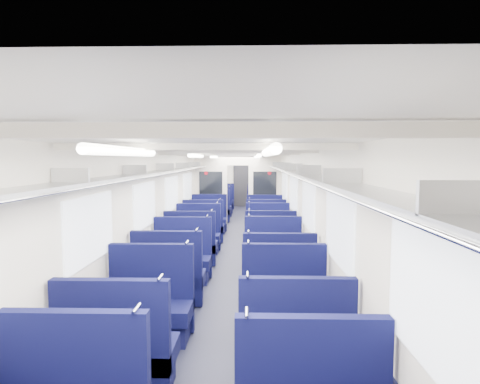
% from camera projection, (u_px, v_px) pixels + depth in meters
% --- Properties ---
extents(floor, '(2.80, 18.00, 0.01)m').
position_uv_depth(floor, '(234.00, 249.00, 9.70)').
color(floor, black).
rests_on(floor, ground).
extents(ceiling, '(2.80, 18.00, 0.01)m').
position_uv_depth(ceiling, '(233.00, 153.00, 9.50)').
color(ceiling, white).
rests_on(ceiling, wall_left).
extents(wall_left, '(0.02, 18.00, 2.35)m').
position_uv_depth(wall_left, '(176.00, 201.00, 9.63)').
color(wall_left, silver).
rests_on(wall_left, floor).
extents(dado_left, '(0.03, 17.90, 0.70)m').
position_uv_depth(dado_left, '(177.00, 235.00, 9.70)').
color(dado_left, black).
rests_on(dado_left, floor).
extents(wall_right, '(0.02, 18.00, 2.35)m').
position_uv_depth(wall_right, '(291.00, 202.00, 9.56)').
color(wall_right, silver).
rests_on(wall_right, floor).
extents(dado_right, '(0.03, 17.90, 0.70)m').
position_uv_depth(dado_right, '(290.00, 235.00, 9.63)').
color(dado_right, black).
rests_on(dado_right, floor).
extents(wall_far, '(2.80, 0.02, 2.35)m').
position_uv_depth(wall_far, '(242.00, 181.00, 18.56)').
color(wall_far, silver).
rests_on(wall_far, floor).
extents(luggage_rack_left, '(0.36, 17.40, 0.18)m').
position_uv_depth(luggage_rack_left, '(183.00, 169.00, 9.56)').
color(luggage_rack_left, '#B2B5BA').
rests_on(luggage_rack_left, wall_left).
extents(luggage_rack_right, '(0.36, 17.40, 0.18)m').
position_uv_depth(luggage_rack_right, '(284.00, 169.00, 9.50)').
color(luggage_rack_right, '#B2B5BA').
rests_on(luggage_rack_right, wall_right).
extents(windows, '(2.78, 15.60, 0.75)m').
position_uv_depth(windows, '(233.00, 193.00, 9.12)').
color(windows, white).
rests_on(windows, wall_left).
extents(ceiling_fittings, '(2.70, 16.06, 0.11)m').
position_uv_depth(ceiling_fittings, '(233.00, 155.00, 9.25)').
color(ceiling_fittings, white).
rests_on(ceiling_fittings, ceiling).
extents(end_door, '(0.75, 0.06, 2.00)m').
position_uv_depth(end_door, '(242.00, 185.00, 18.52)').
color(end_door, black).
rests_on(end_door, floor).
extents(bulkhead, '(2.80, 0.10, 2.35)m').
position_uv_depth(bulkhead, '(238.00, 189.00, 12.90)').
color(bulkhead, white).
rests_on(bulkhead, floor).
extents(seat_4, '(1.06, 0.58, 1.18)m').
position_uv_depth(seat_4, '(117.00, 357.00, 3.69)').
color(seat_4, '#0C0F3D').
rests_on(seat_4, floor).
extents(seat_5, '(1.06, 0.58, 1.18)m').
position_uv_depth(seat_5, '(295.00, 354.00, 3.75)').
color(seat_5, '#0C0F3D').
rests_on(seat_5, floor).
extents(seat_6, '(1.06, 0.58, 1.18)m').
position_uv_depth(seat_6, '(149.00, 309.00, 4.87)').
color(seat_6, '#0C0F3D').
rests_on(seat_6, floor).
extents(seat_7, '(1.06, 0.58, 1.18)m').
position_uv_depth(seat_7, '(284.00, 309.00, 4.87)').
color(seat_7, '#0C0F3D').
rests_on(seat_7, floor).
extents(seat_8, '(1.06, 0.58, 1.18)m').
position_uv_depth(seat_8, '(169.00, 280.00, 6.04)').
color(seat_8, '#0C0F3D').
rests_on(seat_8, floor).
extents(seat_9, '(1.06, 0.58, 1.18)m').
position_uv_depth(seat_9, '(279.00, 284.00, 5.87)').
color(seat_9, '#0C0F3D').
rests_on(seat_9, floor).
extents(seat_10, '(1.06, 0.58, 1.18)m').
position_uv_depth(seat_10, '(182.00, 261.00, 7.17)').
color(seat_10, '#0C0F3D').
rests_on(seat_10, floor).
extents(seat_11, '(1.06, 0.58, 1.18)m').
position_uv_depth(seat_11, '(273.00, 260.00, 7.25)').
color(seat_11, '#0C0F3D').
rests_on(seat_11, floor).
extents(seat_12, '(1.06, 0.58, 1.18)m').
position_uv_depth(seat_12, '(191.00, 247.00, 8.27)').
color(seat_12, '#0C0F3D').
rests_on(seat_12, floor).
extents(seat_13, '(1.06, 0.58, 1.18)m').
position_uv_depth(seat_13, '(270.00, 247.00, 8.34)').
color(seat_13, '#0C0F3D').
rests_on(seat_13, floor).
extents(seat_14, '(1.06, 0.58, 1.18)m').
position_uv_depth(seat_14, '(198.00, 237.00, 9.37)').
color(seat_14, '#0C0F3D').
rests_on(seat_14, floor).
extents(seat_15, '(1.06, 0.58, 1.18)m').
position_uv_depth(seat_15, '(268.00, 236.00, 9.51)').
color(seat_15, '#0C0F3D').
rests_on(seat_15, floor).
extents(seat_16, '(1.06, 0.58, 1.18)m').
position_uv_depth(seat_16, '(204.00, 229.00, 10.52)').
color(seat_16, '#0C0F3D').
rests_on(seat_16, floor).
extents(seat_17, '(1.06, 0.58, 1.18)m').
position_uv_depth(seat_17, '(266.00, 228.00, 10.63)').
color(seat_17, '#0C0F3D').
rests_on(seat_17, floor).
extents(seat_18, '(1.06, 0.58, 1.18)m').
position_uv_depth(seat_18, '(209.00, 221.00, 11.86)').
color(seat_18, '#0C0F3D').
rests_on(seat_18, floor).
extents(seat_19, '(1.06, 0.58, 1.18)m').
position_uv_depth(seat_19, '(265.00, 222.00, 11.66)').
color(seat_19, '#0C0F3D').
rests_on(seat_19, floor).
extents(seat_20, '(1.06, 0.58, 1.18)m').
position_uv_depth(seat_20, '(215.00, 212.00, 13.88)').
color(seat_20, '#0C0F3D').
rests_on(seat_20, floor).
extents(seat_21, '(1.06, 0.58, 1.18)m').
position_uv_depth(seat_21, '(262.00, 212.00, 13.72)').
color(seat_21, '#0C0F3D').
rests_on(seat_21, floor).
extents(seat_22, '(1.06, 0.58, 1.18)m').
position_uv_depth(seat_22, '(217.00, 208.00, 14.91)').
color(seat_22, '#0C0F3D').
rests_on(seat_22, floor).
extents(seat_23, '(1.06, 0.58, 1.18)m').
position_uv_depth(seat_23, '(261.00, 208.00, 14.91)').
color(seat_23, '#0C0F3D').
rests_on(seat_23, floor).
extents(seat_24, '(1.06, 0.58, 1.18)m').
position_uv_depth(seat_24, '(220.00, 204.00, 16.11)').
color(seat_24, '#0C0F3D').
rests_on(seat_24, floor).
extents(seat_25, '(1.06, 0.58, 1.18)m').
position_uv_depth(seat_25, '(261.00, 204.00, 16.11)').
color(seat_25, '#0C0F3D').
rests_on(seat_25, floor).
extents(seat_26, '(1.06, 0.58, 1.18)m').
position_uv_depth(seat_26, '(222.00, 202.00, 17.15)').
color(seat_26, '#0C0F3D').
rests_on(seat_26, floor).
extents(seat_27, '(1.06, 0.58, 1.18)m').
position_uv_depth(seat_27, '(260.00, 202.00, 17.18)').
color(seat_27, '#0C0F3D').
rests_on(seat_27, floor).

